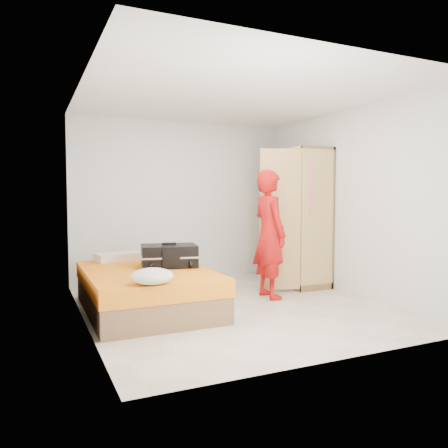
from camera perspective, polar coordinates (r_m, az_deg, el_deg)
name	(u,v)px	position (r m, az deg, el deg)	size (l,w,h in m)	color
room	(234,203)	(5.42, 1.36, 2.77)	(4.00, 4.02, 2.60)	beige
bed	(147,290)	(5.43, -10.06, -8.43)	(1.42, 2.02, 0.50)	brown
wardrobe	(294,221)	(6.90, 9.13, 0.41)	(1.15, 1.20, 2.10)	tan
person	(269,234)	(5.96, 5.96, -1.33)	(0.63, 0.42, 1.73)	red
suitcase	(169,256)	(5.54, -7.19, -4.14)	(0.78, 0.64, 0.30)	black
round_cushion	(152,276)	(4.47, -9.36, -6.73)	(0.43, 0.43, 0.16)	beige
pillow	(118,257)	(6.16, -13.67, -4.18)	(0.60, 0.31, 0.11)	beige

